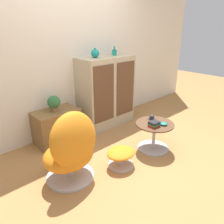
% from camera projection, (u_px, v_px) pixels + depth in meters
% --- Properties ---
extents(ground_plane, '(12.00, 12.00, 0.00)m').
position_uv_depth(ground_plane, '(131.00, 158.00, 3.00)').
color(ground_plane, '#A87542').
extents(wall_back, '(6.40, 0.06, 2.60)m').
position_uv_depth(wall_back, '(71.00, 52.00, 3.43)').
color(wall_back, silver).
rests_on(wall_back, ground_plane).
extents(sideboard, '(0.98, 0.48, 1.22)m').
position_uv_depth(sideboard, '(106.00, 92.00, 3.82)').
color(sideboard, tan).
rests_on(sideboard, ground_plane).
extents(tv_console, '(0.66, 0.41, 0.51)m').
position_uv_depth(tv_console, '(57.00, 126.00, 3.36)').
color(tv_console, brown).
rests_on(tv_console, ground_plane).
extents(egg_chair, '(0.70, 0.65, 0.88)m').
position_uv_depth(egg_chair, '(71.00, 148.00, 2.45)').
color(egg_chair, '#B7B7BC').
rests_on(egg_chair, ground_plane).
extents(ottoman, '(0.39, 0.33, 0.23)m').
position_uv_depth(ottoman, '(121.00, 155.00, 2.79)').
color(ottoman, '#B7B7BC').
rests_on(ottoman, ground_plane).
extents(coffee_table, '(0.54, 0.54, 0.41)m').
position_uv_depth(coffee_table, '(154.00, 135.00, 3.15)').
color(coffee_table, '#B7B7BC').
rests_on(coffee_table, ground_plane).
extents(vase_leftmost, '(0.13, 0.13, 0.15)m').
position_uv_depth(vase_leftmost, '(95.00, 53.00, 3.43)').
color(vase_leftmost, teal).
rests_on(vase_leftmost, sideboard).
extents(vase_inner_left, '(0.08, 0.08, 0.15)m').
position_uv_depth(vase_inner_left, '(114.00, 52.00, 3.70)').
color(vase_inner_left, teal).
rests_on(vase_inner_left, sideboard).
extents(potted_plant, '(0.19, 0.19, 0.23)m').
position_uv_depth(potted_plant, '(54.00, 103.00, 3.21)').
color(potted_plant, '#996B4C').
rests_on(potted_plant, tv_console).
extents(teacup, '(0.11, 0.11, 0.06)m').
position_uv_depth(teacup, '(152.00, 118.00, 3.21)').
color(teacup, '#2D2D33').
rests_on(teacup, coffee_table).
extents(book_stack, '(0.14, 0.13, 0.07)m').
position_uv_depth(book_stack, '(154.00, 124.00, 2.98)').
color(book_stack, red).
rests_on(book_stack, coffee_table).
extents(bowl, '(0.10, 0.10, 0.04)m').
position_uv_depth(bowl, '(164.00, 124.00, 3.03)').
color(bowl, '#1E7A70').
rests_on(bowl, coffee_table).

